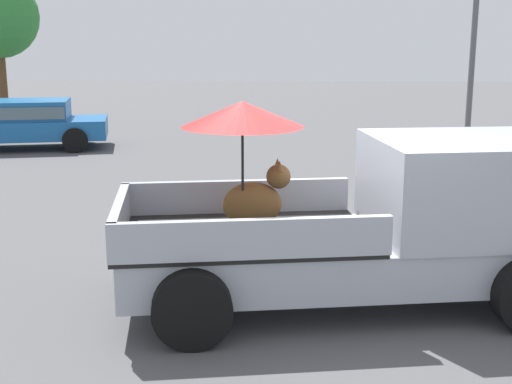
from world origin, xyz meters
TOP-DOWN VIEW (x-y plane):
  - ground_plane at (0.00, 0.00)m, footprint 80.00×80.00m
  - pickup_truck_main at (0.42, 0.07)m, footprint 5.27×2.83m
  - parked_sedan_near at (-7.60, 10.86)m, footprint 4.57×2.62m
  - motel_sign at (4.51, 11.60)m, footprint 1.40×0.16m

SIDE VIEW (x-z plane):
  - ground_plane at x=0.00m, z-range 0.00..0.00m
  - parked_sedan_near at x=-7.60m, z-range 0.08..1.41m
  - pickup_truck_main at x=0.42m, z-range -0.18..2.14m
  - motel_sign at x=4.51m, z-range 1.03..6.06m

